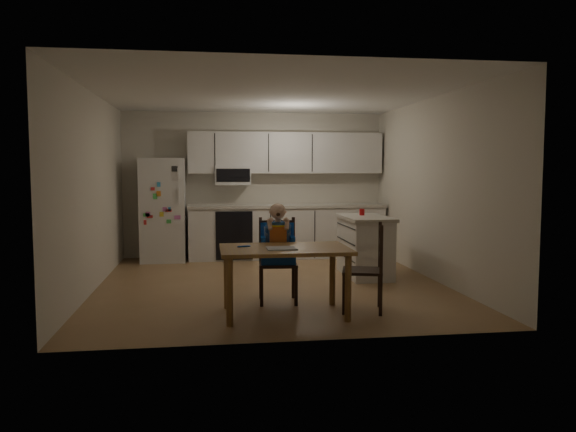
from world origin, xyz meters
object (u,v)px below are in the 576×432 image
(dining_table, at_px, (285,257))
(chair_side, at_px, (371,262))
(kitchen_island, at_px, (365,246))
(refrigerator, at_px, (163,210))
(red_cup, at_px, (362,212))
(chair_booster, at_px, (278,243))

(dining_table, relative_size, chair_side, 1.40)
(dining_table, bearing_deg, kitchen_island, 54.06)
(kitchen_island, height_order, dining_table, kitchen_island)
(refrigerator, distance_m, chair_side, 4.46)
(red_cup, height_order, dining_table, red_cup)
(kitchen_island, height_order, red_cup, red_cup)
(refrigerator, bearing_deg, chair_side, -56.53)
(chair_booster, distance_m, chair_side, 1.12)
(kitchen_island, distance_m, chair_side, 2.01)
(refrigerator, bearing_deg, dining_table, -67.97)
(dining_table, xyz_separation_m, chair_side, (0.94, 0.02, -0.08))
(chair_side, bearing_deg, chair_booster, -106.65)
(kitchen_island, xyz_separation_m, dining_table, (-1.43, -1.97, 0.19))
(refrigerator, relative_size, red_cup, 18.37)
(refrigerator, distance_m, red_cup, 3.35)
(chair_booster, bearing_deg, red_cup, 50.85)
(refrigerator, xyz_separation_m, chair_side, (2.45, -3.71, -0.31))
(refrigerator, bearing_deg, kitchen_island, -30.90)
(kitchen_island, xyz_separation_m, red_cup, (-0.00, 0.16, 0.47))
(dining_table, distance_m, chair_side, 0.95)
(refrigerator, bearing_deg, red_cup, -28.59)
(chair_booster, bearing_deg, refrigerator, 120.02)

